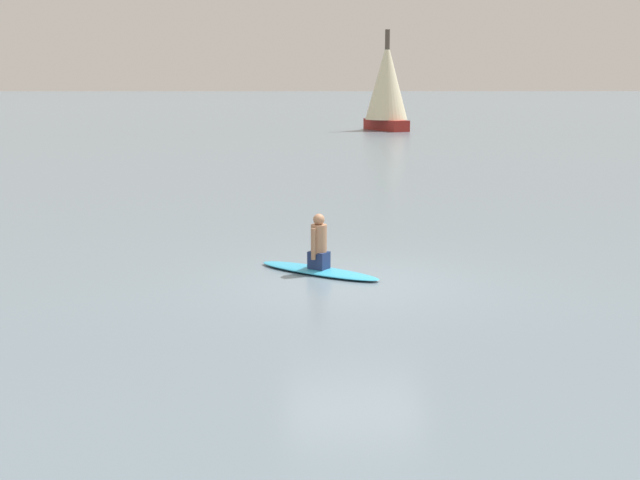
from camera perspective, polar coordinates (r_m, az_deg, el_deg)
ground_plane at (r=14.65m, az=2.52°, el=-3.09°), size 400.00×400.00×0.00m
surfboard at (r=15.41m, az=-0.08°, el=-2.17°), size 2.52×2.03×0.09m
person_paddler at (r=15.29m, az=-0.08°, el=-0.27°), size 0.45×0.43×1.05m
sailboat_far_right at (r=57.14m, az=4.72°, el=10.91°), size 3.91×4.33×6.84m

